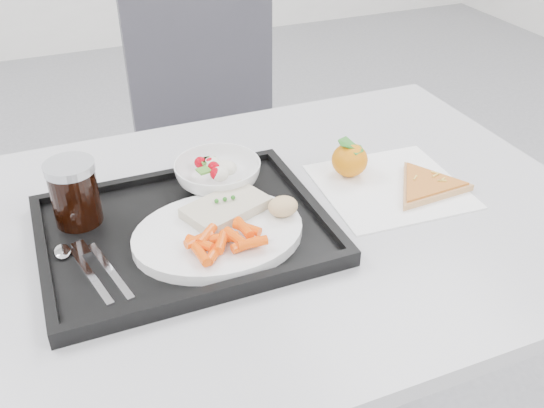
{
  "coord_description": "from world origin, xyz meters",
  "views": [
    {
      "loc": [
        -0.27,
        -0.49,
        1.34
      ],
      "look_at": [
        0.05,
        0.3,
        0.77
      ],
      "focal_mm": 40.0,
      "sensor_mm": 36.0,
      "label": 1
    }
  ],
  "objects_px": {
    "salad_bowl": "(218,174)",
    "pizza_slice": "(427,185)",
    "table": "(247,253)",
    "tray": "(185,231)",
    "cola_glass": "(74,192)",
    "dinner_plate": "(218,234)",
    "tangerine": "(350,160)",
    "chair": "(217,139)"
  },
  "relations": [
    {
      "from": "chair",
      "to": "dinner_plate",
      "type": "height_order",
      "value": "chair"
    },
    {
      "from": "tray",
      "to": "table",
      "type": "bearing_deg",
      "value": 0.8
    },
    {
      "from": "table",
      "to": "chair",
      "type": "distance_m",
      "value": 0.73
    },
    {
      "from": "chair",
      "to": "cola_glass",
      "type": "height_order",
      "value": "chair"
    },
    {
      "from": "table",
      "to": "cola_glass",
      "type": "height_order",
      "value": "cola_glass"
    },
    {
      "from": "tangerine",
      "to": "cola_glass",
      "type": "bearing_deg",
      "value": 177.71
    },
    {
      "from": "tray",
      "to": "pizza_slice",
      "type": "distance_m",
      "value": 0.44
    },
    {
      "from": "salad_bowl",
      "to": "cola_glass",
      "type": "height_order",
      "value": "cola_glass"
    },
    {
      "from": "table",
      "to": "salad_bowl",
      "type": "bearing_deg",
      "value": 98.22
    },
    {
      "from": "tray",
      "to": "salad_bowl",
      "type": "relative_size",
      "value": 2.96
    },
    {
      "from": "chair",
      "to": "dinner_plate",
      "type": "xyz_separation_m",
      "value": [
        -0.23,
        -0.75,
        0.24
      ]
    },
    {
      "from": "dinner_plate",
      "to": "pizza_slice",
      "type": "bearing_deg",
      "value": 2.37
    },
    {
      "from": "salad_bowl",
      "to": "table",
      "type": "bearing_deg",
      "value": -81.78
    },
    {
      "from": "cola_glass",
      "to": "tangerine",
      "type": "relative_size",
      "value": 1.5
    },
    {
      "from": "chair",
      "to": "salad_bowl",
      "type": "xyz_separation_m",
      "value": [
        -0.18,
        -0.59,
        0.25
      ]
    },
    {
      "from": "chair",
      "to": "cola_glass",
      "type": "relative_size",
      "value": 8.61
    },
    {
      "from": "cola_glass",
      "to": "tray",
      "type": "bearing_deg",
      "value": -29.47
    },
    {
      "from": "dinner_plate",
      "to": "salad_bowl",
      "type": "xyz_separation_m",
      "value": [
        0.05,
        0.15,
        0.01
      ]
    },
    {
      "from": "pizza_slice",
      "to": "dinner_plate",
      "type": "bearing_deg",
      "value": -177.63
    },
    {
      "from": "tray",
      "to": "salad_bowl",
      "type": "xyz_separation_m",
      "value": [
        0.09,
        0.1,
        0.03
      ]
    },
    {
      "from": "chair",
      "to": "tangerine",
      "type": "xyz_separation_m",
      "value": [
        0.07,
        -0.63,
        0.25
      ]
    },
    {
      "from": "dinner_plate",
      "to": "pizza_slice",
      "type": "xyz_separation_m",
      "value": [
        0.4,
        0.02,
        -0.01
      ]
    },
    {
      "from": "chair",
      "to": "dinner_plate",
      "type": "distance_m",
      "value": 0.81
    },
    {
      "from": "tray",
      "to": "pizza_slice",
      "type": "relative_size",
      "value": 1.79
    },
    {
      "from": "dinner_plate",
      "to": "chair",
      "type": "bearing_deg",
      "value": 73.1
    },
    {
      "from": "chair",
      "to": "tangerine",
      "type": "bearing_deg",
      "value": -84.02
    },
    {
      "from": "table",
      "to": "tray",
      "type": "height_order",
      "value": "tray"
    },
    {
      "from": "dinner_plate",
      "to": "tangerine",
      "type": "height_order",
      "value": "tangerine"
    },
    {
      "from": "cola_glass",
      "to": "pizza_slice",
      "type": "relative_size",
      "value": 0.43
    },
    {
      "from": "chair",
      "to": "pizza_slice",
      "type": "height_order",
      "value": "chair"
    },
    {
      "from": "dinner_plate",
      "to": "tangerine",
      "type": "distance_m",
      "value": 0.31
    },
    {
      "from": "table",
      "to": "tray",
      "type": "distance_m",
      "value": 0.13
    },
    {
      "from": "table",
      "to": "salad_bowl",
      "type": "distance_m",
      "value": 0.15
    },
    {
      "from": "dinner_plate",
      "to": "tray",
      "type": "bearing_deg",
      "value": 131.52
    },
    {
      "from": "dinner_plate",
      "to": "salad_bowl",
      "type": "relative_size",
      "value": 1.78
    },
    {
      "from": "salad_bowl",
      "to": "tangerine",
      "type": "height_order",
      "value": "tangerine"
    },
    {
      "from": "chair",
      "to": "dinner_plate",
      "type": "bearing_deg",
      "value": -106.9
    },
    {
      "from": "chair",
      "to": "tray",
      "type": "distance_m",
      "value": 0.78
    },
    {
      "from": "table",
      "to": "chair",
      "type": "bearing_deg",
      "value": 76.81
    },
    {
      "from": "salad_bowl",
      "to": "pizza_slice",
      "type": "bearing_deg",
      "value": -20.92
    },
    {
      "from": "table",
      "to": "pizza_slice",
      "type": "distance_m",
      "value": 0.35
    },
    {
      "from": "tray",
      "to": "cola_glass",
      "type": "distance_m",
      "value": 0.19
    }
  ]
}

